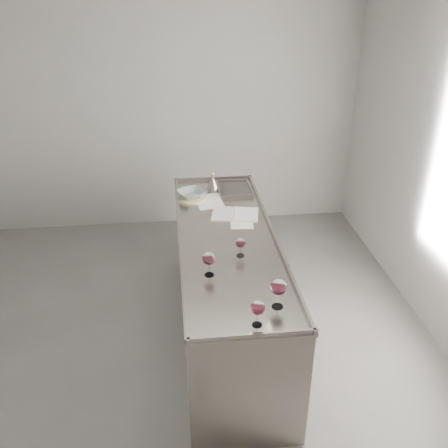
{
  "coord_description": "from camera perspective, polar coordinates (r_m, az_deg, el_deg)",
  "views": [
    {
      "loc": [
        0.09,
        -3.09,
        2.83
      ],
      "look_at": [
        0.48,
        0.38,
        1.02
      ],
      "focal_mm": 40.0,
      "sensor_mm": 36.0,
      "label": 1
    }
  ],
  "objects": [
    {
      "name": "trivet",
      "position": [
        4.56,
        -3.72,
        3.03
      ],
      "size": [
        0.28,
        0.28,
        0.02
      ],
      "primitive_type": "cylinder",
      "rotation": [
        0.0,
        0.0,
        0.04
      ],
      "color": "beige",
      "rests_on": "counter"
    },
    {
      "name": "wine_glass_small",
      "position": [
        3.61,
        1.91,
        -2.22
      ],
      "size": [
        0.07,
        0.07,
        0.15
      ],
      "rotation": [
        0.0,
        0.0,
        -0.08
      ],
      "color": "white",
      "rests_on": "counter"
    },
    {
      "name": "room_shell",
      "position": [
        3.4,
        -7.37,
        2.35
      ],
      "size": [
        4.54,
        5.04,
        2.84
      ],
      "color": "#595654",
      "rests_on": "ground"
    },
    {
      "name": "wine_glass_middle",
      "position": [
        2.94,
        3.87,
        -9.57
      ],
      "size": [
        0.09,
        0.09,
        0.17
      ],
      "rotation": [
        0.0,
        0.0,
        0.13
      ],
      "color": "white",
      "rests_on": "counter"
    },
    {
      "name": "wine_funnel",
      "position": [
        4.72,
        -1.28,
        4.59
      ],
      "size": [
        0.13,
        0.13,
        0.19
      ],
      "rotation": [
        0.0,
        0.0,
        -0.41
      ],
      "color": "gray",
      "rests_on": "counter"
    },
    {
      "name": "notebook",
      "position": [
        4.26,
        1.28,
        1.16
      ],
      "size": [
        0.44,
        0.34,
        0.02
      ],
      "rotation": [
        0.0,
        0.0,
        -0.2
      ],
      "color": "white",
      "rests_on": "counter"
    },
    {
      "name": "loose_paper_top",
      "position": [
        4.14,
        2.0,
        0.3
      ],
      "size": [
        0.21,
        0.28,
        0.0
      ],
      "primitive_type": "cube",
      "rotation": [
        0.0,
        0.0,
        -0.08
      ],
      "color": "silver",
      "rests_on": "counter"
    },
    {
      "name": "wine_glass_left",
      "position": [
        3.38,
        -1.72,
        -3.99
      ],
      "size": [
        0.09,
        0.09,
        0.18
      ],
      "rotation": [
        0.0,
        0.0,
        -0.41
      ],
      "color": "white",
      "rests_on": "counter"
    },
    {
      "name": "counter",
      "position": [
        4.15,
        0.38,
        -7.23
      ],
      "size": [
        0.77,
        2.42,
        0.97
      ],
      "color": "gray",
      "rests_on": "ground"
    },
    {
      "name": "loose_paper_under",
      "position": [
        4.49,
        -1.69,
        2.61
      ],
      "size": [
        0.27,
        0.35,
        0.0
      ],
      "primitive_type": "cube",
      "rotation": [
        0.0,
        0.0,
        0.11
      ],
      "color": "white",
      "rests_on": "counter"
    },
    {
      "name": "wine_glass_right",
      "position": [
        3.08,
        6.25,
        -7.23
      ],
      "size": [
        0.1,
        0.1,
        0.2
      ],
      "rotation": [
        0.0,
        0.0,
        0.17
      ],
      "color": "white",
      "rests_on": "counter"
    },
    {
      "name": "ceramic_bowl",
      "position": [
        4.55,
        -3.74,
        3.48
      ],
      "size": [
        0.31,
        0.31,
        0.06
      ],
      "primitive_type": "imported",
      "rotation": [
        0.0,
        0.0,
        0.43
      ],
      "color": "#8A9AA1",
      "rests_on": "trivet"
    }
  ]
}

